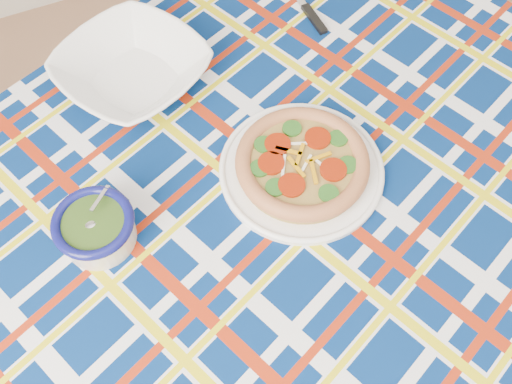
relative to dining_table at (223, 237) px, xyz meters
name	(u,v)px	position (x,y,z in m)	size (l,w,h in m)	color
dining_table	(223,237)	(0.00, 0.00, 0.00)	(1.88, 1.56, 0.76)	brown
tablecloth	(223,231)	(0.00, 0.00, 0.02)	(1.65, 1.04, 0.11)	#042055
main_focaccia_plate	(302,163)	(0.17, 0.03, 0.11)	(0.31, 0.31, 0.06)	olive
pesto_bowl	(95,227)	(-0.20, 0.05, 0.12)	(0.14, 0.14, 0.08)	#1D350E
serving_bowl	(132,70)	(-0.04, 0.36, 0.11)	(0.28, 0.28, 0.07)	white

